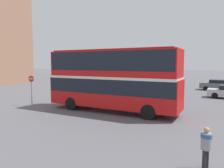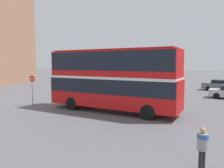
# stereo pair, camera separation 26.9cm
# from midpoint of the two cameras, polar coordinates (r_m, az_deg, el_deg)

# --- Properties ---
(ground_plane) EXTENTS (240.00, 240.00, 0.00)m
(ground_plane) POSITION_cam_midpoint_polar(r_m,az_deg,el_deg) (17.87, 2.09, -7.02)
(ground_plane) COLOR #5B5B60
(double_decker_bus) EXTENTS (10.91, 3.95, 4.92)m
(double_decker_bus) POSITION_cam_midpoint_polar(r_m,az_deg,el_deg) (17.25, 0.45, 2.00)
(double_decker_bus) COLOR red
(double_decker_bus) RESTS_ON ground_plane
(pedestrian_foreground) EXTENTS (0.51, 0.51, 1.59)m
(pedestrian_foreground) POSITION_cam_midpoint_polar(r_m,az_deg,el_deg) (8.70, 23.41, -14.27)
(pedestrian_foreground) COLOR #232328
(pedestrian_foreground) RESTS_ON ground_plane
(parked_car_kerb_near) EXTENTS (4.26, 2.35, 1.68)m
(parked_car_kerb_near) POSITION_cam_midpoint_polar(r_m,az_deg,el_deg) (32.45, 9.68, -0.01)
(parked_car_kerb_near) COLOR silver
(parked_car_kerb_near) RESTS_ON ground_plane
(parked_car_side_street) EXTENTS (4.81, 2.65, 1.54)m
(parked_car_side_street) POSITION_cam_midpoint_polar(r_m,az_deg,el_deg) (34.49, 26.54, -0.27)
(parked_car_side_street) COLOR slate
(parked_car_side_street) RESTS_ON ground_plane
(no_entry_sign) EXTENTS (0.56, 0.08, 2.75)m
(no_entry_sign) POSITION_cam_midpoint_polar(r_m,az_deg,el_deg) (21.12, -19.76, -0.50)
(no_entry_sign) COLOR gray
(no_entry_sign) RESTS_ON ground_plane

